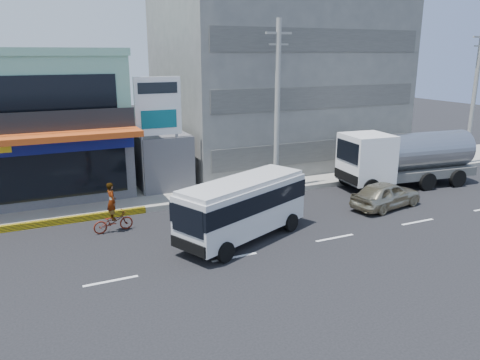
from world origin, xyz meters
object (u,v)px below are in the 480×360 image
Objects in this scene: utility_pole_near at (277,107)px; tanker_truck at (403,158)px; shop_building at (12,126)px; sedan at (386,195)px; satellite_dish at (160,132)px; minibus at (243,204)px; concrete_building at (275,69)px; billboard at (158,113)px; motorcycle_rider at (113,216)px; utility_pole_far at (474,96)px.

tanker_truck is (7.87, -2.08, -3.29)m from utility_pole_near.
sedan is (18.08, -11.49, -3.26)m from shop_building.
minibus is (1.14, -9.36, -1.92)m from satellite_dish.
concrete_building is at bearing 56.46° from minibus.
sedan is at bearing 5.20° from minibus.
satellite_dish is 13.52m from sedan.
tanker_truck is (12.73, 3.68, 0.20)m from minibus.
sedan is at bearing -32.45° from shop_building.
shop_building is 1.80× the size of billboard.
utility_pole_near is 8.78m from tanker_truck.
tanker_truck is (21.87, -8.62, -2.14)m from shop_building.
minibus is at bearing -163.85° from tanker_truck.
minibus is (-4.86, -5.76, -3.49)m from utility_pole_near.
shop_building is at bearing -176.65° from concrete_building.
motorcycle_rider reaches higher than sedan.
motorcycle_rider is (-14.00, -9.98, -6.21)m from concrete_building.
utility_pole_near is 1.00× the size of utility_pole_far.
minibus is at bearing -83.05° from satellite_dish.
billboard is 0.69× the size of utility_pole_far.
sedan is at bearing -32.54° from billboard.
utility_pole_far is 1.44× the size of minibus.
utility_pole_far is 1.11× the size of tanker_truck.
shop_building reaches higher than motorcycle_rider.
satellite_dish is (-10.00, -4.00, -3.42)m from concrete_building.
utility_pole_near is (6.50, -1.80, 0.22)m from billboard.
utility_pole_far is (22.00, -3.60, 1.57)m from satellite_dish.
utility_pole_far is (12.00, -7.60, -1.85)m from concrete_building.
concrete_building is at bearing 28.92° from billboard.
motorcycle_rider is at bearing -166.63° from utility_pole_near.
billboard is 13.23m from sedan.
motorcycle_rider is at bearing -123.79° from satellite_dish.
minibus is 0.77× the size of tanker_truck.
motorcycle_rider is (-4.00, -5.98, -2.79)m from satellite_dish.
concrete_building is 1.78× the size of tanker_truck.
motorcycle_rider is (-26.00, -2.38, -4.36)m from utility_pole_far.
satellite_dish reaches higher than motorcycle_rider.
shop_building reaches higher than sedan.
satellite_dish is 7.17m from utility_pole_near.
billboard is 0.77× the size of tanker_truck.
satellite_dish is 15.08m from tanker_truck.
shop_building is at bearing 47.34° from sedan.
shop_building reaches higher than billboard.
tanker_truck reaches higher than sedan.
sedan is (8.94, 0.81, -0.92)m from minibus.
tanker_truck is 17.90m from motorcycle_rider.
utility_pole_near reaches higher than tanker_truck.
tanker_truck is 3.76× the size of motorcycle_rider.
satellite_dish is at bearing -20.21° from shop_building.
billboard is 1.60× the size of sedan.
minibus is at bearing -123.54° from concrete_building.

